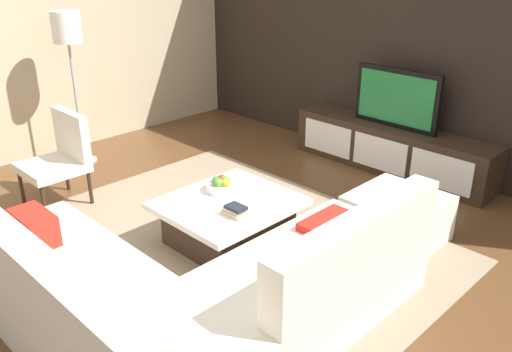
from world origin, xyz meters
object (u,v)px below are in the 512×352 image
object	(u,v)px
accent_chair_near	(61,154)
sectional_couch	(182,293)
floor_lamp	(68,38)
fruit_bowl	(222,185)
media_console	(391,148)
coffee_table	(229,220)
television	(397,98)
book_stack	(235,210)
ottoman	(396,218)

from	to	relation	value
accent_chair_near	sectional_couch	bearing A→B (deg)	-1.15
floor_lamp	fruit_bowl	bearing A→B (deg)	1.28
media_console	sectional_couch	bearing A→B (deg)	-81.01
media_console	accent_chair_near	bearing A→B (deg)	-121.86
sectional_couch	coffee_table	xyz separation A→B (m)	(-0.61, 0.96, -0.09)
accent_chair_near	floor_lamp	bearing A→B (deg)	150.80
television	floor_lamp	xyz separation A→B (m)	(-2.60, -2.25, 0.58)
accent_chair_near	book_stack	distance (m)	1.96
coffee_table	floor_lamp	distance (m)	2.77
sectional_couch	fruit_bowl	world-z (taller)	sectional_couch
coffee_table	floor_lamp	world-z (taller)	floor_lamp
fruit_bowl	floor_lamp	bearing A→B (deg)	-178.72
ottoman	accent_chair_near	bearing A→B (deg)	-148.98
television	accent_chair_near	bearing A→B (deg)	-121.85
accent_chair_near	ottoman	xyz separation A→B (m)	(2.64, 1.59, -0.29)
fruit_bowl	media_console	bearing A→B (deg)	82.75
sectional_couch	accent_chair_near	bearing A→B (deg)	170.70
coffee_table	accent_chair_near	size ratio (longest dim) A/B	1.19
media_console	book_stack	world-z (taller)	media_console
media_console	floor_lamp	bearing A→B (deg)	-139.10
television	book_stack	bearing A→B (deg)	-87.27
media_console	floor_lamp	size ratio (longest dim) A/B	1.36
sectional_couch	book_stack	world-z (taller)	sectional_couch
sectional_couch	ottoman	xyz separation A→B (m)	(0.34, 1.96, -0.09)
sectional_couch	television	bearing A→B (deg)	98.99
coffee_table	accent_chair_near	bearing A→B (deg)	-161.07
media_console	ottoman	distance (m)	1.55
media_console	coffee_table	distance (m)	2.30
ottoman	fruit_bowl	xyz separation A→B (m)	(-1.13, -0.91, 0.23)
book_stack	fruit_bowl	bearing A→B (deg)	150.74
fruit_bowl	book_stack	world-z (taller)	fruit_bowl
media_console	fruit_bowl	xyz separation A→B (m)	(-0.28, -2.20, 0.18)
television	accent_chair_near	distance (m)	3.40
coffee_table	sectional_couch	bearing A→B (deg)	-57.25
television	fruit_bowl	size ratio (longest dim) A/B	3.44
media_console	book_stack	bearing A→B (deg)	-87.27
coffee_table	floor_lamp	size ratio (longest dim) A/B	0.62
accent_chair_near	fruit_bowl	bearing A→B (deg)	32.23
television	coffee_table	xyz separation A→B (m)	(-0.10, -2.30, -0.61)
floor_lamp	book_stack	world-z (taller)	floor_lamp
ottoman	fruit_bowl	size ratio (longest dim) A/B	2.50
television	ottoman	xyz separation A→B (m)	(0.85, -1.29, -0.61)
coffee_table	ottoman	bearing A→B (deg)	46.61
book_stack	coffee_table	bearing A→B (deg)	149.54
ottoman	book_stack	distance (m)	1.37
media_console	ottoman	xyz separation A→B (m)	(0.85, -1.29, -0.05)
accent_chair_near	fruit_bowl	world-z (taller)	accent_chair_near
floor_lamp	book_stack	size ratio (longest dim) A/B	8.77
ottoman	floor_lamp	bearing A→B (deg)	-164.37
sectional_couch	accent_chair_near	distance (m)	2.34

